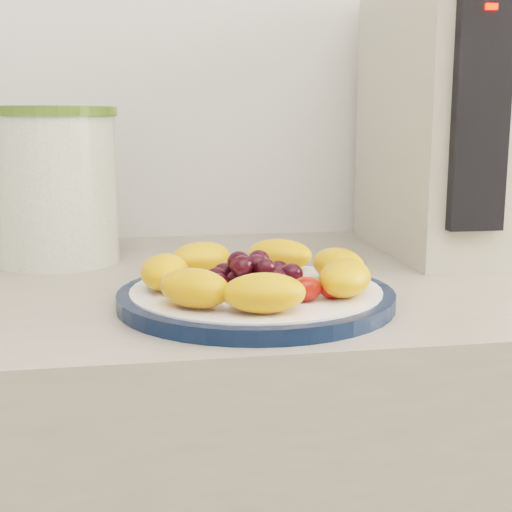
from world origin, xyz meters
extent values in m
cylinder|color=#0B1933|center=(-0.07, 1.06, 0.91)|extent=(0.28, 0.28, 0.01)
cylinder|color=white|center=(-0.07, 1.06, 0.91)|extent=(0.25, 0.25, 0.02)
cylinder|color=#4B6216|center=(-0.28, 1.32, 0.99)|extent=(0.16, 0.16, 0.19)
cylinder|color=#4C6927|center=(-0.28, 1.32, 1.09)|extent=(0.17, 0.17, 0.01)
cube|color=#B8B09C|center=(0.27, 1.31, 1.09)|extent=(0.23, 0.31, 0.38)
cube|color=black|center=(0.21, 1.15, 1.10)|extent=(0.07, 0.02, 0.28)
cube|color=#FF0C05|center=(0.21, 1.14, 1.21)|extent=(0.01, 0.01, 0.01)
ellipsoid|color=orange|center=(0.02, 1.07, 0.93)|extent=(0.06, 0.08, 0.04)
ellipsoid|color=orange|center=(-0.03, 1.14, 0.93)|extent=(0.09, 0.08, 0.04)
ellipsoid|color=orange|center=(-0.12, 1.13, 0.93)|extent=(0.09, 0.08, 0.04)
ellipsoid|color=orange|center=(-0.16, 1.07, 0.93)|extent=(0.06, 0.08, 0.04)
ellipsoid|color=orange|center=(-0.13, 1.00, 0.93)|extent=(0.09, 0.09, 0.04)
ellipsoid|color=orange|center=(-0.08, 0.97, 0.93)|extent=(0.08, 0.05, 0.04)
ellipsoid|color=orange|center=(0.01, 1.01, 0.93)|extent=(0.08, 0.09, 0.04)
ellipsoid|color=black|center=(-0.07, 1.06, 0.93)|extent=(0.02, 0.02, 0.02)
ellipsoid|color=black|center=(-0.05, 1.06, 0.93)|extent=(0.02, 0.02, 0.02)
ellipsoid|color=black|center=(-0.06, 1.08, 0.93)|extent=(0.02, 0.02, 0.02)
ellipsoid|color=black|center=(-0.08, 1.08, 0.93)|extent=(0.02, 0.02, 0.02)
ellipsoid|color=black|center=(-0.09, 1.06, 0.93)|extent=(0.02, 0.02, 0.02)
ellipsoid|color=black|center=(-0.08, 1.04, 0.93)|extent=(0.02, 0.02, 0.02)
ellipsoid|color=black|center=(-0.06, 1.04, 0.93)|extent=(0.02, 0.02, 0.02)
ellipsoid|color=black|center=(-0.03, 1.07, 0.93)|extent=(0.02, 0.02, 0.02)
ellipsoid|color=black|center=(-0.04, 1.09, 0.93)|extent=(0.02, 0.02, 0.02)
ellipsoid|color=black|center=(-0.06, 1.10, 0.93)|extent=(0.02, 0.02, 0.02)
ellipsoid|color=black|center=(-0.08, 1.10, 0.93)|extent=(0.02, 0.02, 0.02)
ellipsoid|color=black|center=(-0.10, 1.09, 0.93)|extent=(0.02, 0.02, 0.02)
ellipsoid|color=black|center=(-0.11, 1.07, 0.93)|extent=(0.02, 0.02, 0.02)
ellipsoid|color=black|center=(-0.11, 1.05, 0.93)|extent=(0.02, 0.02, 0.02)
ellipsoid|color=black|center=(-0.07, 1.06, 0.94)|extent=(0.02, 0.02, 0.02)
ellipsoid|color=black|center=(-0.06, 1.08, 0.94)|extent=(0.02, 0.02, 0.02)
ellipsoid|color=black|center=(-0.08, 1.07, 0.94)|extent=(0.02, 0.02, 0.02)
ellipsoid|color=black|center=(-0.08, 1.05, 0.94)|extent=(0.02, 0.02, 0.02)
ellipsoid|color=black|center=(-0.06, 1.04, 0.94)|extent=(0.02, 0.02, 0.02)
ellipsoid|color=red|center=(-0.03, 1.00, 0.93)|extent=(0.03, 0.03, 0.02)
ellipsoid|color=red|center=(0.00, 1.00, 0.93)|extent=(0.04, 0.03, 0.02)
camera|label=1|loc=(-0.19, 0.37, 1.08)|focal=50.00mm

